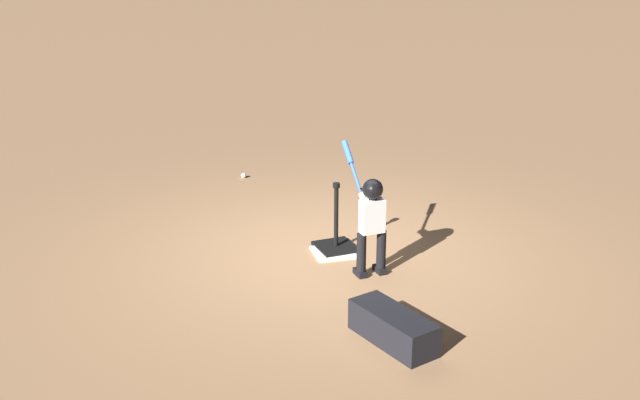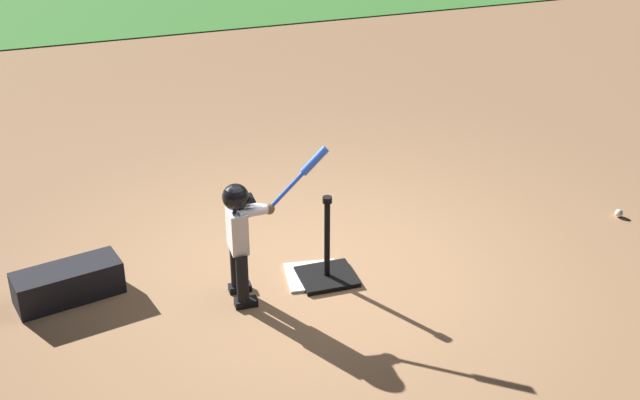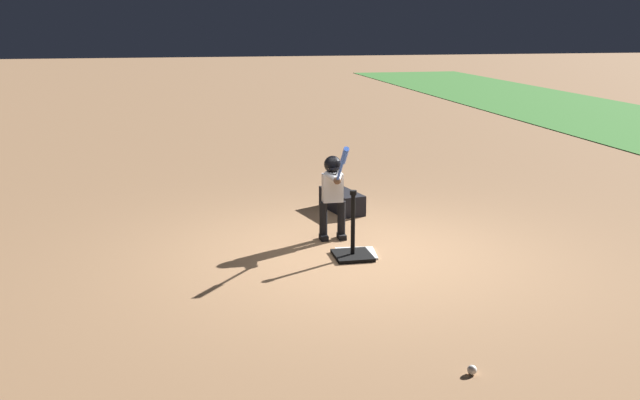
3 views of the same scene
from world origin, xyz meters
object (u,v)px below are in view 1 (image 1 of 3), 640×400
(batter_child, at_px, (371,214))
(equipment_bag, at_px, (393,327))
(baseball, at_px, (244,175))
(batting_tee, at_px, (336,241))

(batter_child, height_order, equipment_bag, batter_child)
(batter_child, xyz_separation_m, baseball, (3.65, 0.25, -0.61))
(batting_tee, distance_m, equipment_bag, 2.08)
(equipment_bag, bearing_deg, baseball, -14.77)
(batter_child, distance_m, baseball, 3.71)
(batter_child, relative_size, equipment_bag, 1.49)
(baseball, bearing_deg, batter_child, -176.01)
(batting_tee, bearing_deg, batter_child, -174.69)
(batter_child, relative_size, baseball, 16.89)
(batter_child, xyz_separation_m, equipment_bag, (-1.34, 0.43, -0.51))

